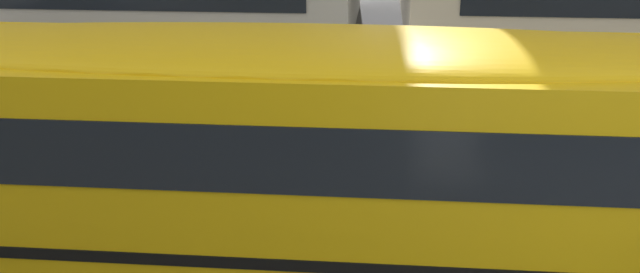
# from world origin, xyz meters

# --- Properties ---
(ground_plane) EXTENTS (400.00, 400.00, 0.00)m
(ground_plane) POSITION_xyz_m (0.00, 0.00, 0.00)
(ground_plane) COLOR #424244
(sidewalk_far) EXTENTS (120.00, 3.00, 0.01)m
(sidewalk_far) POSITION_xyz_m (0.00, 7.99, 0.01)
(sidewalk_far) COLOR gray
(sidewalk_far) RESTS_ON ground_plane
(lane_centreline) EXTENTS (110.00, 0.16, 0.01)m
(lane_centreline) POSITION_xyz_m (0.00, 0.00, 0.00)
(lane_centreline) COLOR silver
(lane_centreline) RESTS_ON ground_plane
(school_bus) EXTENTS (13.84, 3.27, 3.09)m
(school_bus) POSITION_xyz_m (-3.58, -1.75, 1.84)
(school_bus) COLOR yellow
(school_bus) RESTS_ON ground_plane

